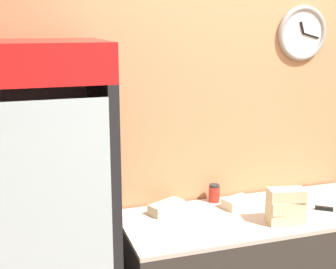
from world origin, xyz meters
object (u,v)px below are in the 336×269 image
sandwich_flat_left (237,203)px  condiment_jar (214,193)px  sandwich_stack_bottom (285,217)px  sandwich_stack_top (287,195)px  sandwich_flat_right (166,207)px  sandwich_stack_middle (286,206)px  chefs_knife (335,210)px  beverage_cooler (35,216)px

sandwich_flat_left → condiment_jar: 0.17m
sandwich_stack_bottom → sandwich_stack_top: size_ratio=0.99×
sandwich_flat_right → sandwich_stack_middle: bearing=-30.8°
chefs_knife → condiment_jar: (-0.64, 0.38, 0.05)m
sandwich_stack_bottom → sandwich_stack_middle: size_ratio=1.02×
sandwich_flat_right → chefs_knife: bearing=-17.3°
beverage_cooler → sandwich_stack_middle: bearing=-7.8°
beverage_cooler → sandwich_flat_right: 0.80m
chefs_knife → condiment_jar: condiment_jar is taller
chefs_knife → sandwich_flat_right: bearing=162.7°
sandwich_stack_top → condiment_jar: size_ratio=1.94×
sandwich_flat_left → condiment_jar: size_ratio=1.79×
sandwich_stack_bottom → chefs_knife: sandwich_stack_bottom is taller
beverage_cooler → sandwich_stack_middle: size_ratio=9.13×
sandwich_stack_middle → sandwich_flat_right: size_ratio=0.89×
beverage_cooler → sandwich_flat_right: size_ratio=8.14×
sandwich_flat_right → chefs_knife: size_ratio=0.86×
sandwich_stack_bottom → sandwich_flat_left: 0.34m
beverage_cooler → chefs_knife: beverage_cooler is taller
beverage_cooler → sandwich_flat_left: bearing=5.2°
sandwich_stack_top → sandwich_stack_middle: bearing=0.0°
sandwich_stack_bottom → sandwich_flat_right: 0.71m
sandwich_stack_middle → condiment_jar: 0.51m
sandwich_stack_top → condiment_jar: sandwich_stack_top is taller
sandwich_stack_bottom → sandwich_flat_right: size_ratio=0.91×
sandwich_stack_top → chefs_knife: size_ratio=0.79×
sandwich_stack_bottom → condiment_jar: (-0.26, 0.43, 0.02)m
sandwich_stack_bottom → sandwich_flat_left: bearing=117.6°
sandwich_flat_left → chefs_knife: size_ratio=0.73×
sandwich_stack_bottom → chefs_knife: 0.39m
sandwich_flat_right → sandwich_stack_top: bearing=-30.8°
sandwich_stack_top → sandwich_flat_left: sandwich_stack_top is taller
chefs_knife → beverage_cooler: bearing=175.6°
sandwich_flat_right → chefs_knife: 1.04m
sandwich_flat_left → chefs_knife: bearing=-24.6°
sandwich_stack_bottom → sandwich_stack_top: sandwich_stack_top is taller
sandwich_stack_middle → sandwich_flat_left: size_ratio=1.05×
sandwich_stack_middle → sandwich_flat_right: (-0.61, 0.36, -0.07)m
sandwich_stack_top → beverage_cooler: bearing=172.2°
sandwich_stack_middle → chefs_knife: bearing=8.0°
condiment_jar → sandwich_flat_right: bearing=-168.2°
sandwich_flat_left → sandwich_flat_right: size_ratio=0.85×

